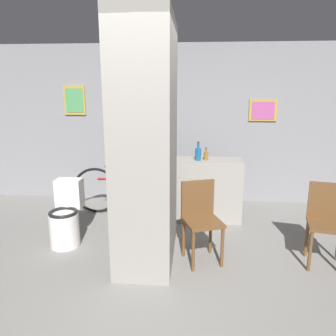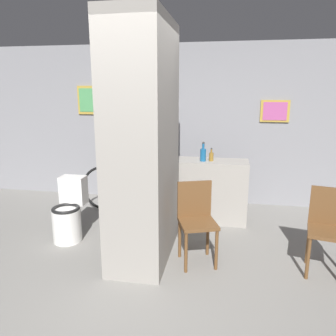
% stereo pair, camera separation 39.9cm
% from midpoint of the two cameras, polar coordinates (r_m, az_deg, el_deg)
% --- Properties ---
extents(ground_plane, '(14.00, 14.00, 0.00)m').
position_cam_midpoint_polar(ground_plane, '(3.46, -6.50, -19.67)').
color(ground_plane, gray).
extents(wall_back, '(8.00, 0.09, 2.60)m').
position_cam_midpoint_polar(wall_back, '(5.52, -1.70, 7.53)').
color(wall_back, gray).
rests_on(wall_back, ground_plane).
extents(pillar_center, '(0.62, 1.23, 2.60)m').
position_cam_midpoint_polar(pillar_center, '(3.56, -6.96, 3.98)').
color(pillar_center, gray).
rests_on(pillar_center, ground_plane).
extents(counter_shelf, '(1.48, 0.44, 0.90)m').
position_cam_midpoint_polar(counter_shelf, '(4.82, 1.54, -3.73)').
color(counter_shelf, gray).
rests_on(counter_shelf, ground_plane).
extents(toilet, '(0.36, 0.52, 0.79)m').
position_cam_midpoint_polar(toilet, '(4.34, -19.92, -8.21)').
color(toilet, white).
rests_on(toilet, ground_plane).
extents(chair_near_pillar, '(0.49, 0.49, 0.90)m').
position_cam_midpoint_polar(chair_near_pillar, '(3.67, 2.60, -8.51)').
color(chair_near_pillar, brown).
rests_on(chair_near_pillar, ground_plane).
extents(chair_by_doorway, '(0.46, 0.46, 0.90)m').
position_cam_midpoint_polar(chair_by_doorway, '(3.90, 23.30, -8.33)').
color(chair_by_doorway, brown).
rests_on(chair_by_doorway, ground_plane).
extents(bicycle, '(1.71, 0.42, 0.77)m').
position_cam_midpoint_polar(bicycle, '(5.09, -9.28, -3.89)').
color(bicycle, black).
rests_on(bicycle, ground_plane).
extents(bottle_tall, '(0.08, 0.08, 0.27)m').
position_cam_midpoint_polar(bottle_tall, '(4.62, 2.82, 2.53)').
color(bottle_tall, '#19598C').
rests_on(bottle_tall, counter_shelf).
extents(bottle_short, '(0.06, 0.06, 0.19)m').
position_cam_midpoint_polar(bottle_short, '(4.65, 4.22, 2.18)').
color(bottle_short, olive).
rests_on(bottle_short, counter_shelf).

